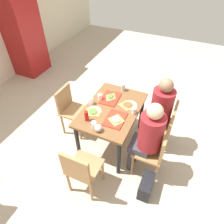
{
  "coord_description": "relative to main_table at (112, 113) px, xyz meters",
  "views": [
    {
      "loc": [
        -2.07,
        -0.92,
        2.72
      ],
      "look_at": [
        0.0,
        0.0,
        0.68
      ],
      "focal_mm": 32.32,
      "sensor_mm": 36.0,
      "label": 1
    }
  ],
  "objects": [
    {
      "name": "condiment_bottle",
      "position": [
        -0.37,
        0.22,
        0.18
      ],
      "size": [
        0.06,
        0.06,
        0.16
      ],
      "primitive_type": "cylinder",
      "color": "red",
      "rests_on": "main_table"
    },
    {
      "name": "chair_near_left",
      "position": [
        -0.29,
        -0.78,
        -0.15
      ],
      "size": [
        0.4,
        0.4,
        0.86
      ],
      "color": "#9E7247",
      "rests_on": "ground_plane"
    },
    {
      "name": "paper_plate_center",
      "position": [
        -0.17,
        0.22,
        0.11
      ],
      "size": [
        0.22,
        0.22,
        0.01
      ],
      "primitive_type": "cylinder",
      "color": "white",
      "rests_on": "main_table"
    },
    {
      "name": "tray_red_far",
      "position": [
        0.2,
        0.12,
        0.11
      ],
      "size": [
        0.38,
        0.28,
        0.02
      ],
      "primitive_type": "cube",
      "rotation": [
        0.0,
        0.0,
        0.06
      ],
      "color": "red",
      "rests_on": "main_table"
    },
    {
      "name": "chair_left_end",
      "position": [
        -0.96,
        0.0,
        -0.15
      ],
      "size": [
        0.4,
        0.4,
        0.86
      ],
      "color": "#9E7247",
      "rests_on": "ground_plane"
    },
    {
      "name": "foil_bundle",
      "position": [
        -0.49,
        -0.02,
        0.15
      ],
      "size": [
        0.1,
        0.1,
        0.1
      ],
      "primitive_type": "sphere",
      "color": "silver",
      "rests_on": "main_table"
    },
    {
      "name": "tray_red_near",
      "position": [
        -0.2,
        -0.14,
        0.11
      ],
      "size": [
        0.37,
        0.27,
        0.02
      ],
      "primitive_type": "cube",
      "rotation": [
        0.0,
        0.0,
        0.04
      ],
      "color": "red",
      "rests_on": "main_table"
    },
    {
      "name": "drink_fridge",
      "position": [
        1.37,
        2.85,
        0.3
      ],
      "size": [
        0.7,
        0.6,
        1.9
      ],
      "primitive_type": "cube",
      "color": "maroon",
      "rests_on": "ground_plane"
    },
    {
      "name": "ground_plane",
      "position": [
        0.0,
        0.0,
        -0.66
      ],
      "size": [
        10.0,
        10.0,
        0.02
      ],
      "primitive_type": "cube",
      "color": "#B7A893"
    },
    {
      "name": "pizza_slice_a",
      "position": [
        -0.22,
        -0.16,
        0.13
      ],
      "size": [
        0.21,
        0.21,
        0.02
      ],
      "color": "#C68C47",
      "rests_on": "tray_red_near"
    },
    {
      "name": "plastic_cup_c",
      "position": [
        -0.46,
        0.06,
        0.15
      ],
      "size": [
        0.07,
        0.07,
        0.1
      ],
      "primitive_type": "cylinder",
      "color": "white",
      "rests_on": "main_table"
    },
    {
      "name": "handbag",
      "position": [
        -0.64,
        -0.79,
        -0.51
      ],
      "size": [
        0.32,
        0.16,
        0.28
      ],
      "primitive_type": "cube",
      "rotation": [
        0.0,
        0.0,
        0.01
      ],
      "color": "black",
      "rests_on": "ground_plane"
    },
    {
      "name": "pizza_slice_d",
      "position": [
        0.15,
        -0.19,
        0.12
      ],
      "size": [
        0.23,
        0.25,
        0.02
      ],
      "color": "tan",
      "rests_on": "paper_plate_near_edge"
    },
    {
      "name": "plastic_cup_a",
      "position": [
        -0.03,
        0.33,
        0.15
      ],
      "size": [
        0.07,
        0.07,
        0.1
      ],
      "primitive_type": "cylinder",
      "color": "white",
      "rests_on": "main_table"
    },
    {
      "name": "person_in_red",
      "position": [
        -0.29,
        -0.64,
        0.1
      ],
      "size": [
        0.32,
        0.42,
        1.27
      ],
      "color": "#383842",
      "rests_on": "ground_plane"
    },
    {
      "name": "soda_can",
      "position": [
        0.49,
        0.02,
        0.17
      ],
      "size": [
        0.07,
        0.07,
        0.12
      ],
      "primitive_type": "cylinder",
      "color": "#B7BCC6",
      "rests_on": "main_table"
    },
    {
      "name": "main_table",
      "position": [
        0.0,
        0.0,
        0.0
      ],
      "size": [
        1.15,
        0.78,
        0.76
      ],
      "color": "brown",
      "rests_on": "ground_plane"
    },
    {
      "name": "plastic_cup_b",
      "position": [
        0.03,
        -0.33,
        0.15
      ],
      "size": [
        0.07,
        0.07,
        0.1
      ],
      "primitive_type": "cylinder",
      "color": "white",
      "rests_on": "main_table"
    },
    {
      "name": "pizza_slice_c",
      "position": [
        -0.2,
        0.22,
        0.12
      ],
      "size": [
        0.23,
        0.24,
        0.02
      ],
      "color": "tan",
      "rests_on": "paper_plate_center"
    },
    {
      "name": "pizza_slice_b",
      "position": [
        0.22,
        0.12,
        0.13
      ],
      "size": [
        0.19,
        0.14,
        0.02
      ],
      "color": "#C68C47",
      "rests_on": "tray_red_far"
    },
    {
      "name": "chair_far_side",
      "position": [
        0.0,
        0.78,
        -0.15
      ],
      "size": [
        0.4,
        0.4,
        0.86
      ],
      "color": "#9E7247",
      "rests_on": "ground_plane"
    },
    {
      "name": "person_in_brown_jacket",
      "position": [
        0.29,
        -0.64,
        0.1
      ],
      "size": [
        0.32,
        0.42,
        1.27
      ],
      "color": "#383842",
      "rests_on": "ground_plane"
    },
    {
      "name": "paper_plate_near_edge",
      "position": [
        0.17,
        -0.22,
        0.11
      ],
      "size": [
        0.22,
        0.22,
        0.01
      ],
      "primitive_type": "cylinder",
      "color": "white",
      "rests_on": "main_table"
    },
    {
      "name": "plastic_cup_d",
      "position": [
        0.11,
        0.25,
        0.15
      ],
      "size": [
        0.07,
        0.07,
        0.1
      ],
      "primitive_type": "cylinder",
      "color": "white",
      "rests_on": "main_table"
    },
    {
      "name": "chair_near_right",
      "position": [
        0.29,
        -0.78,
        -0.15
      ],
      "size": [
        0.4,
        0.4,
        0.86
      ],
      "color": "#9E7247",
      "rests_on": "ground_plane"
    }
  ]
}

